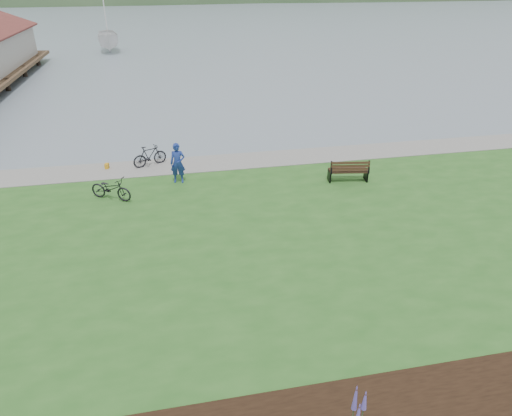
{
  "coord_description": "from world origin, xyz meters",
  "views": [
    {
      "loc": [
        -3.47,
        -14.82,
        9.13
      ],
      "look_at": [
        -0.49,
        -0.09,
        1.3
      ],
      "focal_mm": 32.0,
      "sensor_mm": 36.0,
      "label": 1
    }
  ],
  "objects_px": {
    "park_bench": "(349,170)",
    "person": "(177,160)",
    "bicycle_a": "(111,189)",
    "sailboat": "(110,52)"
  },
  "relations": [
    {
      "from": "person",
      "to": "bicycle_a",
      "type": "distance_m",
      "value": 3.24
    },
    {
      "from": "park_bench",
      "to": "person",
      "type": "height_order",
      "value": "person"
    },
    {
      "from": "person",
      "to": "bicycle_a",
      "type": "height_order",
      "value": "person"
    },
    {
      "from": "person",
      "to": "sailboat",
      "type": "relative_size",
      "value": 0.07
    },
    {
      "from": "park_bench",
      "to": "person",
      "type": "distance_m",
      "value": 7.89
    },
    {
      "from": "person",
      "to": "park_bench",
      "type": "bearing_deg",
      "value": -2.34
    },
    {
      "from": "park_bench",
      "to": "person",
      "type": "relative_size",
      "value": 0.86
    },
    {
      "from": "bicycle_a",
      "to": "sailboat",
      "type": "distance_m",
      "value": 44.68
    },
    {
      "from": "park_bench",
      "to": "bicycle_a",
      "type": "relative_size",
      "value": 0.97
    },
    {
      "from": "park_bench",
      "to": "sailboat",
      "type": "bearing_deg",
      "value": 116.78
    }
  ]
}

